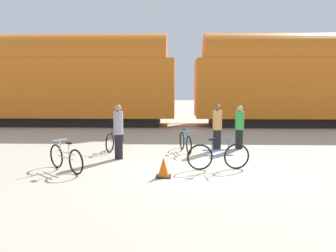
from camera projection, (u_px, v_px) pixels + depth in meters
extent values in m
plane|color=#B2A893|center=(192.00, 168.00, 9.81)|extent=(80.00, 80.00, 0.00)
cube|color=black|center=(81.00, 120.00, 19.94)|extent=(9.54, 2.33, 0.55)
cube|color=orange|center=(80.00, 88.00, 19.68)|extent=(11.36, 3.11, 3.37)
cylinder|color=orange|center=(79.00, 60.00, 19.47)|extent=(10.45, 2.96, 2.96)
cube|color=black|center=(290.00, 121.00, 19.57)|extent=(9.54, 2.33, 0.55)
cube|color=orange|center=(292.00, 88.00, 19.32)|extent=(11.36, 3.11, 3.37)
cylinder|color=orange|center=(293.00, 59.00, 19.10)|extent=(10.45, 2.96, 2.96)
cube|color=#4C4238|center=(185.00, 127.00, 19.08)|extent=(61.23, 0.07, 0.01)
cube|color=#4C4238|center=(185.00, 124.00, 20.50)|extent=(61.23, 0.07, 0.01)
torus|color=black|center=(237.00, 156.00, 9.62)|extent=(0.77, 0.15, 0.77)
torus|color=black|center=(200.00, 157.00, 9.51)|extent=(0.77, 0.15, 0.77)
cylinder|color=#3351B7|center=(218.00, 150.00, 9.54)|extent=(0.96, 0.16, 0.04)
cylinder|color=#3351B7|center=(218.00, 156.00, 9.56)|extent=(0.87, 0.15, 0.04)
cylinder|color=#3351B7|center=(212.00, 145.00, 9.50)|extent=(0.04, 0.04, 0.32)
cube|color=black|center=(212.00, 139.00, 9.48)|extent=(0.21, 0.10, 0.05)
cylinder|color=#3351B7|center=(229.00, 144.00, 9.55)|extent=(0.04, 0.04, 0.36)
cylinder|color=#3351B7|center=(229.00, 138.00, 9.52)|extent=(0.09, 0.46, 0.03)
torus|color=black|center=(110.00, 143.00, 11.91)|extent=(0.19, 0.71, 0.72)
torus|color=black|center=(120.00, 139.00, 12.84)|extent=(0.19, 0.71, 0.72)
cylinder|color=black|center=(115.00, 136.00, 12.35)|extent=(0.21, 0.84, 0.04)
cylinder|color=black|center=(115.00, 140.00, 12.37)|extent=(0.19, 0.77, 0.04)
cylinder|color=black|center=(117.00, 131.00, 12.50)|extent=(0.04, 0.04, 0.30)
cube|color=black|center=(116.00, 127.00, 12.48)|extent=(0.12, 0.21, 0.05)
cylinder|color=black|center=(112.00, 133.00, 12.07)|extent=(0.04, 0.04, 0.33)
cylinder|color=black|center=(112.00, 128.00, 12.05)|extent=(0.46, 0.12, 0.03)
torus|color=black|center=(56.00, 156.00, 9.76)|extent=(0.57, 0.51, 0.72)
torus|color=black|center=(76.00, 162.00, 9.04)|extent=(0.57, 0.51, 0.72)
cylinder|color=silver|center=(66.00, 153.00, 9.38)|extent=(0.74, 0.65, 0.04)
cylinder|color=silver|center=(66.00, 158.00, 9.40)|extent=(0.67, 0.59, 0.04)
cylinder|color=silver|center=(69.00, 148.00, 9.23)|extent=(0.04, 0.04, 0.30)
cube|color=black|center=(69.00, 143.00, 9.21)|extent=(0.20, 0.19, 0.05)
cylinder|color=silver|center=(60.00, 146.00, 9.56)|extent=(0.04, 0.04, 0.33)
cylinder|color=silver|center=(60.00, 140.00, 9.53)|extent=(0.33, 0.37, 0.03)
torus|color=black|center=(189.00, 145.00, 11.54)|extent=(0.20, 0.68, 0.68)
torus|color=black|center=(182.00, 140.00, 12.56)|extent=(0.20, 0.68, 0.68)
cylinder|color=teal|center=(185.00, 138.00, 12.03)|extent=(0.24, 0.90, 0.04)
cylinder|color=teal|center=(185.00, 142.00, 12.05)|extent=(0.22, 0.82, 0.04)
cylinder|color=teal|center=(184.00, 134.00, 12.19)|extent=(0.04, 0.04, 0.28)
cube|color=black|center=(184.00, 130.00, 12.17)|extent=(0.12, 0.21, 0.05)
cylinder|color=teal|center=(187.00, 135.00, 11.73)|extent=(0.04, 0.04, 0.32)
cylinder|color=teal|center=(187.00, 131.00, 11.71)|extent=(0.46, 0.13, 0.03)
cylinder|color=black|center=(239.00, 139.00, 12.65)|extent=(0.28, 0.28, 0.75)
cylinder|color=green|center=(240.00, 121.00, 12.55)|extent=(0.33, 0.33, 0.70)
sphere|color=tan|center=(240.00, 109.00, 12.49)|extent=(0.22, 0.22, 0.22)
cylinder|color=black|center=(119.00, 147.00, 10.92)|extent=(0.27, 0.27, 0.84)
cylinder|color=gray|center=(118.00, 123.00, 10.81)|extent=(0.32, 0.32, 0.76)
sphere|color=#A37556|center=(118.00, 108.00, 10.75)|extent=(0.22, 0.22, 0.22)
cylinder|color=black|center=(217.00, 140.00, 12.36)|extent=(0.30, 0.30, 0.78)
cylinder|color=tan|center=(217.00, 120.00, 12.27)|extent=(0.35, 0.35, 0.73)
sphere|color=brown|center=(218.00, 108.00, 12.20)|extent=(0.22, 0.22, 0.22)
cube|color=black|center=(163.00, 176.00, 8.85)|extent=(0.40, 0.40, 0.03)
cone|color=orange|center=(163.00, 167.00, 8.82)|extent=(0.32, 0.32, 0.55)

